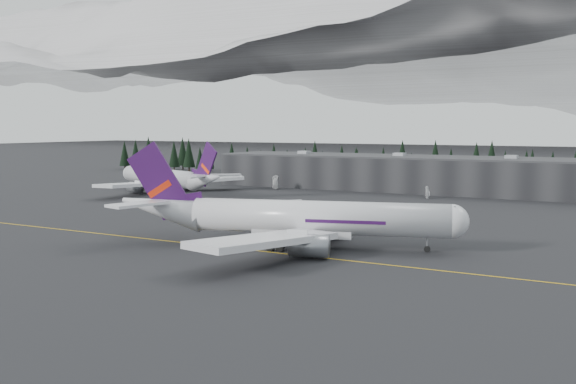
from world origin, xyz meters
The scene contains 8 objects.
ground centered at (0.00, 0.00, 0.00)m, with size 1400.00×1400.00×0.00m, color black.
taxiline centered at (0.00, -2.00, 0.01)m, with size 400.00×0.40×0.02m, color gold.
terminal centered at (0.00, 125.00, 6.30)m, with size 160.00×30.00×12.60m.
treeline centered at (0.00, 162.00, 7.50)m, with size 360.00×20.00×15.00m, color black.
jet_main centered at (8.45, 4.62, 5.80)m, with size 68.31×61.86×20.55m.
jet_parked centered at (-77.13, 72.76, 5.30)m, with size 61.64×55.05×18.78m.
gse_vehicle_a centered at (-50.34, 102.74, 0.74)m, with size 2.46×5.33×1.48m, color silver.
gse_vehicle_b centered at (8.44, 99.71, 0.72)m, with size 1.69×4.21×1.43m, color silver.
Camera 1 is at (68.09, -104.59, 23.63)m, focal length 40.00 mm.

